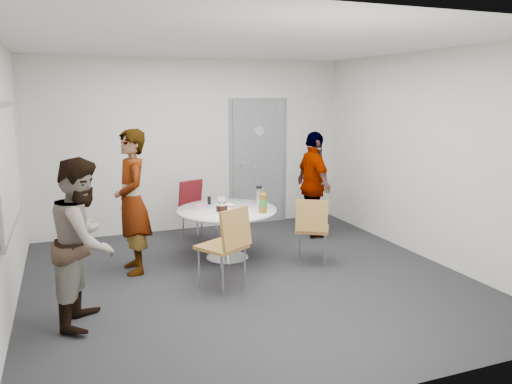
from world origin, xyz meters
name	(u,v)px	position (x,y,z in m)	size (l,w,h in m)	color
floor	(248,279)	(0.00, 0.00, 0.00)	(5.00, 5.00, 0.00)	black
ceiling	(247,42)	(0.00, 0.00, 2.70)	(5.00, 5.00, 0.00)	silver
wall_back	(194,145)	(0.00, 2.50, 1.35)	(5.00, 5.00, 0.00)	silver
wall_left	(2,180)	(-2.50, 0.00, 1.35)	(5.00, 5.00, 0.00)	silver
wall_right	(427,156)	(2.50, 0.00, 1.35)	(5.00, 5.00, 0.00)	silver
wall_front	(375,216)	(0.00, -2.50, 1.35)	(5.00, 5.00, 0.00)	silver
door	(258,162)	(1.10, 2.48, 1.03)	(1.02, 0.17, 2.12)	slate
whiteboard	(8,166)	(-2.46, 0.20, 1.45)	(0.04, 1.90, 1.25)	gray
table	(229,216)	(0.03, 0.79, 0.59)	(1.30, 1.30, 0.99)	white
chair_near_left	(228,240)	(-0.32, -0.23, 0.58)	(0.62, 0.64, 0.95)	olive
chair_near_right	(312,224)	(0.94, 0.20, 0.53)	(0.58, 0.59, 0.87)	olive
chair_far	(195,204)	(-0.16, 1.82, 0.54)	(0.56, 0.59, 0.89)	maroon
person_main	(132,202)	(-1.20, 0.76, 0.88)	(0.64, 0.42, 1.75)	#A5C6EA
person_left	(84,242)	(-1.81, -0.48, 0.79)	(0.77, 0.60, 1.59)	white
person_right	(314,185)	(1.56, 1.36, 0.80)	(0.94, 0.39, 1.61)	black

